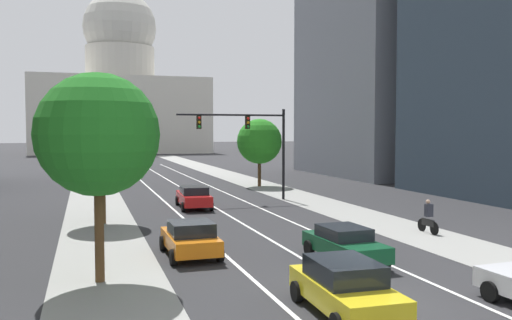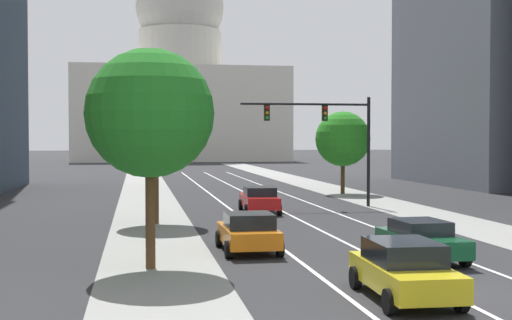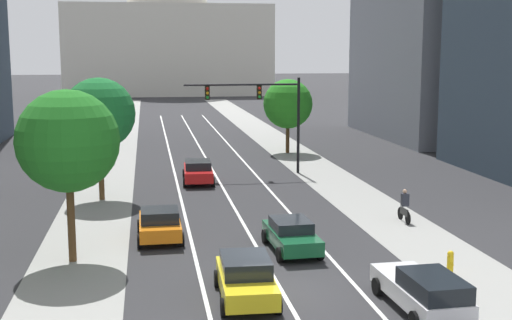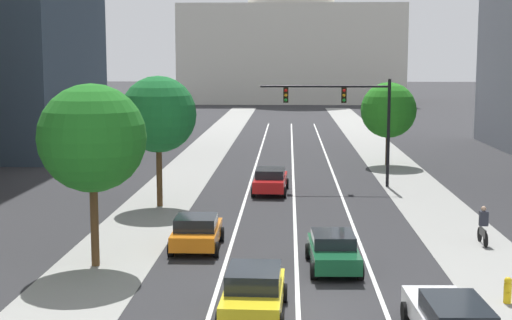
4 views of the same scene
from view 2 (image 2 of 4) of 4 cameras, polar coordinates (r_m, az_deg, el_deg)
name	(u,v)px [view 2 (image 2 of 4)]	position (r m, az deg, el deg)	size (l,w,h in m)	color
ground_plane	(238,189)	(58.83, -1.49, -2.39)	(400.00, 400.00, 0.00)	#2B2B2D
sidewalk_left	(147,195)	(53.25, -8.89, -2.84)	(3.95, 130.00, 0.01)	gray
sidewalk_right	(343,192)	(55.59, 7.08, -2.64)	(3.95, 130.00, 0.01)	gray
lane_stripe_left	(227,207)	(43.63, -2.37, -3.83)	(0.16, 90.00, 0.01)	white
lane_stripe_center	(272,206)	(44.08, 1.29, -3.77)	(0.16, 90.00, 0.01)	white
lane_stripe_right	(315,205)	(44.70, 4.87, -3.70)	(0.16, 90.00, 0.01)	white
capitol_building	(180,86)	(137.82, -6.20, 6.04)	(40.27, 22.22, 39.77)	beige
car_orange	(248,232)	(26.31, -0.63, -5.87)	(2.11, 4.04, 1.48)	orange
car_green	(421,239)	(25.20, 13.30, -6.31)	(2.10, 4.37, 1.40)	#14512D
car_yellow	(404,269)	(19.04, 11.98, -8.70)	(2.14, 4.39, 1.55)	yellow
car_red	(259,199)	(40.27, 0.28, -3.19)	(2.21, 4.78, 1.50)	red
traffic_signal_mast	(329,127)	(43.59, 5.98, 2.66)	(8.21, 0.39, 6.85)	black
street_tree_near_left	(155,122)	(35.09, -8.21, 3.10)	(4.19, 4.19, 7.20)	#51381E
street_tree_mid_left	(150,114)	(22.99, -8.64, 3.76)	(4.22, 4.22, 7.19)	#51381E
street_tree_near_right	(343,139)	(54.03, 7.09, 1.71)	(4.22, 4.22, 6.34)	#51381E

